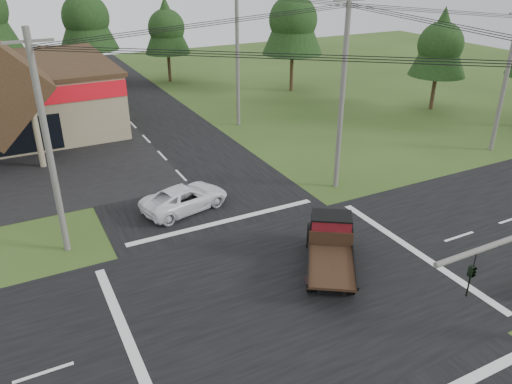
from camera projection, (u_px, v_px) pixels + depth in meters
ground at (292, 292)px, 21.39m from camera, size 120.00×120.00×0.00m
road_ns at (292, 292)px, 21.38m from camera, size 12.00×120.00×0.02m
road_ew at (292, 292)px, 21.38m from camera, size 120.00×12.00×0.02m
utility_pole_nw at (48, 146)px, 22.15m from camera, size 2.00×0.30×10.50m
utility_pole_ne at (342, 93)px, 28.57m from camera, size 2.00×0.30×11.50m
utility_pole_far at (506, 79)px, 34.66m from camera, size 2.00×0.30×10.20m
utility_pole_n at (237, 56)px, 39.85m from camera, size 2.00×0.30×11.20m
tree_row_d at (85, 15)px, 51.84m from camera, size 6.16×6.16×11.11m
tree_row_e at (166, 26)px, 54.14m from camera, size 5.04×5.04×9.09m
tree_side_ne at (293, 17)px, 49.70m from camera, size 6.16×6.16×11.11m
tree_side_e_near at (441, 43)px, 43.99m from camera, size 5.04×5.04×9.09m
antique_flatbed_truck at (331, 248)px, 22.38m from camera, size 4.81×5.76×2.31m
white_pickup at (185, 198)px, 28.04m from camera, size 5.44×3.46×1.40m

